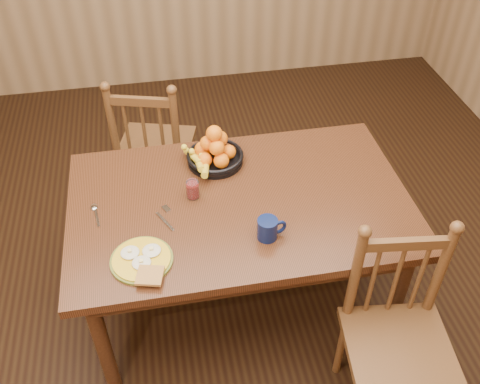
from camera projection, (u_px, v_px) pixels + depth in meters
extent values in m
cube|color=black|center=(240.00, 298.00, 3.01)|extent=(4.50, 5.00, 0.01)
cube|color=black|center=(240.00, 203.00, 2.53)|extent=(1.60, 1.00, 0.04)
cube|color=black|center=(226.00, 161.00, 2.89)|extent=(1.40, 0.04, 0.10)
cube|color=black|center=(258.00, 282.00, 2.27)|extent=(1.40, 0.04, 0.10)
cube|color=black|center=(381.00, 196.00, 2.67)|extent=(0.04, 0.84, 0.10)
cube|color=black|center=(88.00, 234.00, 2.48)|extent=(0.04, 0.84, 0.10)
cylinder|color=black|center=(103.00, 344.00, 2.39)|extent=(0.07, 0.07, 0.70)
cylinder|color=black|center=(397.00, 298.00, 2.58)|extent=(0.07, 0.07, 0.70)
cylinder|color=black|center=(104.00, 220.00, 2.98)|extent=(0.07, 0.07, 0.70)
cylinder|color=black|center=(344.00, 190.00, 3.17)|extent=(0.07, 0.07, 0.70)
cube|color=#452A14|center=(156.00, 146.00, 3.33)|extent=(0.54, 0.53, 0.04)
cylinder|color=#452A14|center=(191.00, 160.00, 3.60)|extent=(0.04, 0.04, 0.43)
cylinder|color=#452A14|center=(139.00, 157.00, 3.62)|extent=(0.04, 0.04, 0.43)
cylinder|color=#452A14|center=(183.00, 194.00, 3.34)|extent=(0.04, 0.04, 0.43)
cylinder|color=#452A14|center=(126.00, 191.00, 3.37)|extent=(0.04, 0.04, 0.43)
cylinder|color=#452A14|center=(176.00, 131.00, 3.00)|extent=(0.04, 0.04, 0.52)
cylinder|color=#452A14|center=(113.00, 127.00, 3.02)|extent=(0.04, 0.04, 0.52)
cylinder|color=#452A14|center=(145.00, 136.00, 3.04)|extent=(0.02, 0.02, 0.40)
cube|color=#452A14|center=(140.00, 101.00, 2.89)|extent=(0.36, 0.13, 0.05)
cube|color=#452A14|center=(398.00, 348.00, 2.26)|extent=(0.49, 0.47, 0.04)
cylinder|color=#452A14|center=(341.00, 346.00, 2.54)|extent=(0.04, 0.04, 0.43)
cylinder|color=#452A14|center=(416.00, 342.00, 2.55)|extent=(0.04, 0.04, 0.43)
cylinder|color=#452A14|center=(355.00, 276.00, 2.22)|extent=(0.04, 0.04, 0.52)
cylinder|color=#452A14|center=(440.00, 271.00, 2.24)|extent=(0.04, 0.04, 0.52)
cylinder|color=#452A14|center=(396.00, 281.00, 2.26)|extent=(0.02, 0.02, 0.40)
cube|color=#452A14|center=(407.00, 244.00, 2.11)|extent=(0.36, 0.07, 0.05)
cylinder|color=#59601E|center=(142.00, 260.00, 2.23)|extent=(0.26, 0.26, 0.01)
cylinder|color=gold|center=(141.00, 259.00, 2.22)|extent=(0.24, 0.24, 0.01)
ellipsoid|color=silver|center=(130.00, 252.00, 2.23)|extent=(0.08, 0.08, 0.01)
cube|color=#F2E08C|center=(130.00, 251.00, 2.23)|extent=(0.02, 0.02, 0.01)
ellipsoid|color=silver|center=(152.00, 250.00, 2.24)|extent=(0.08, 0.08, 0.01)
cube|color=#F2E08C|center=(151.00, 249.00, 2.24)|extent=(0.02, 0.02, 0.01)
ellipsoid|color=silver|center=(141.00, 263.00, 2.19)|extent=(0.08, 0.08, 0.01)
cube|color=#F2E08C|center=(141.00, 261.00, 2.19)|extent=(0.02, 0.02, 0.01)
cube|color=brown|center=(150.00, 275.00, 2.14)|extent=(0.13, 0.12, 0.01)
cube|color=silver|center=(165.00, 221.00, 2.40)|extent=(0.08, 0.13, 0.00)
cube|color=silver|center=(166.00, 208.00, 2.46)|extent=(0.04, 0.05, 0.00)
cube|color=silver|center=(97.00, 218.00, 2.42)|extent=(0.03, 0.12, 0.00)
ellipsoid|color=silver|center=(94.00, 207.00, 2.47)|extent=(0.03, 0.04, 0.01)
cylinder|color=#0B153D|center=(267.00, 229.00, 2.30)|extent=(0.09, 0.09, 0.10)
torus|color=#0B153D|center=(279.00, 227.00, 2.31)|extent=(0.07, 0.03, 0.07)
cylinder|color=black|center=(268.00, 221.00, 2.27)|extent=(0.08, 0.08, 0.00)
cylinder|color=silver|center=(193.00, 189.00, 2.50)|extent=(0.06, 0.06, 0.09)
cylinder|color=maroon|center=(193.00, 191.00, 2.51)|extent=(0.05, 0.05, 0.07)
cylinder|color=black|center=(215.00, 161.00, 2.72)|extent=(0.28, 0.28, 0.02)
torus|color=black|center=(215.00, 155.00, 2.70)|extent=(0.29, 0.29, 0.02)
cylinder|color=black|center=(215.00, 162.00, 2.73)|extent=(0.10, 0.10, 0.01)
sphere|color=orange|center=(229.00, 152.00, 2.70)|extent=(0.07, 0.07, 0.07)
sphere|color=orange|center=(217.00, 145.00, 2.74)|extent=(0.08, 0.08, 0.08)
sphere|color=orange|center=(203.00, 149.00, 2.71)|extent=(0.08, 0.08, 0.08)
sphere|color=orange|center=(205.00, 160.00, 2.65)|extent=(0.07, 0.07, 0.07)
sphere|color=orange|center=(221.00, 161.00, 2.64)|extent=(0.08, 0.08, 0.08)
sphere|color=orange|center=(220.00, 139.00, 2.67)|extent=(0.08, 0.08, 0.08)
sphere|color=orange|center=(207.00, 143.00, 2.65)|extent=(0.07, 0.07, 0.07)
sphere|color=orange|center=(217.00, 148.00, 2.62)|extent=(0.08, 0.08, 0.08)
sphere|color=orange|center=(214.00, 134.00, 2.61)|extent=(0.08, 0.08, 0.08)
cylinder|color=yellow|center=(198.00, 162.00, 2.65)|extent=(0.10, 0.17, 0.07)
cylinder|color=yellow|center=(193.00, 157.00, 2.69)|extent=(0.14, 0.15, 0.07)
cylinder|color=yellow|center=(206.00, 168.00, 2.62)|extent=(0.06, 0.18, 0.07)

